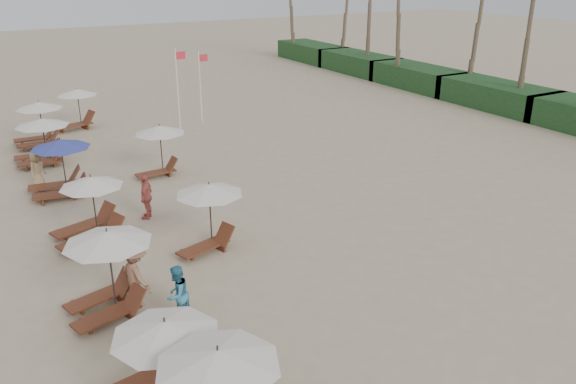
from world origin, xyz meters
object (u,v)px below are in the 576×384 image
inland_station_1 (158,143)px  beachgoer_mid_b (136,275)px  lounger_station_5 (39,141)px  inland_station_0 (207,209)px  lounger_station_4 (57,168)px  beachgoer_far_a (146,196)px  lounger_station_6 (37,125)px  lounger_station_3 (87,212)px  lounger_station_2 (104,270)px  inland_station_2 (75,107)px  lounger_station_1 (155,370)px  flag_pole_near (178,88)px  beachgoer_far_b (37,170)px  beachgoer_mid_a (177,294)px

inland_station_1 → beachgoer_mid_b: inland_station_1 is taller
lounger_station_5 → inland_station_0: (3.37, -12.09, 0.33)m
lounger_station_4 → beachgoer_far_a: bearing=-59.4°
inland_station_0 → lounger_station_6: bearing=101.3°
lounger_station_3 → beachgoer_far_a: size_ratio=1.52×
lounger_station_2 → lounger_station_4: 9.64m
lounger_station_4 → inland_station_2: lounger_station_4 is taller
lounger_station_1 → beachgoer_mid_b: bearing=78.9°
lounger_station_6 → beachgoer_far_a: lounger_station_6 is taller
lounger_station_4 → inland_station_0: bearing=-65.8°
lounger_station_2 → inland_station_1: lounger_station_2 is taller
inland_station_0 → beachgoer_far_a: (-0.98, 3.47, -0.58)m
lounger_station_6 → lounger_station_5: bearing=-96.0°
lounger_station_1 → lounger_station_4: (0.48, 13.87, 0.15)m
lounger_station_6 → beachgoer_far_a: size_ratio=1.53×
lounger_station_2 → inland_station_0: 4.39m
flag_pole_near → lounger_station_1: bearing=-111.6°
lounger_station_1 → beachgoer_far_a: size_ratio=1.60×
lounger_station_1 → lounger_station_4: size_ratio=1.03×
inland_station_1 → lounger_station_5: bearing=135.1°
lounger_station_6 → beachgoer_far_b: bearing=-98.5°
beachgoer_mid_b → flag_pole_near: bearing=-40.2°
lounger_station_5 → beachgoer_far_b: size_ratio=1.69×
inland_station_2 → beachgoer_far_a: 14.19m
beachgoer_far_a → lounger_station_4: bearing=-114.4°
inland_station_1 → lounger_station_6: bearing=118.2°
lounger_station_6 → beachgoer_far_a: (2.06, -11.76, -0.25)m
lounger_station_3 → flag_pole_near: flag_pole_near is taller
lounger_station_3 → lounger_station_6: size_ratio=1.00×
lounger_station_2 → lounger_station_3: 4.88m
lounger_station_5 → beachgoer_far_a: (2.39, -8.62, -0.25)m
flag_pole_near → beachgoer_mid_b: bearing=-114.2°
lounger_station_4 → inland_station_2: 10.51m
inland_station_2 → beachgoer_mid_b: bearing=-96.8°
lounger_station_4 → inland_station_0: lounger_station_4 is taller
beachgoer_mid_b → beachgoer_far_a: bearing=-35.9°
inland_station_2 → inland_station_1: bearing=-80.7°
inland_station_0 → inland_station_2: bearing=92.2°
lounger_station_2 → inland_station_1: bearing=64.3°
lounger_station_4 → flag_pole_near: bearing=39.7°
lounger_station_6 → inland_station_1: lounger_station_6 is taller
beachgoer_far_a → inland_station_0: bearing=50.7°
inland_station_0 → inland_station_1: bearing=83.0°
flag_pole_near → lounger_station_3: bearing=-123.9°
lounger_station_5 → beachgoer_far_b: bearing=-100.8°
lounger_station_1 → beachgoer_mid_a: 3.29m
lounger_station_1 → lounger_station_2: size_ratio=1.09×
beachgoer_mid_a → lounger_station_6: bearing=-123.4°
beachgoer_far_a → lounger_station_1: bearing=18.8°
lounger_station_1 → beachgoer_far_b: lounger_station_1 is taller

